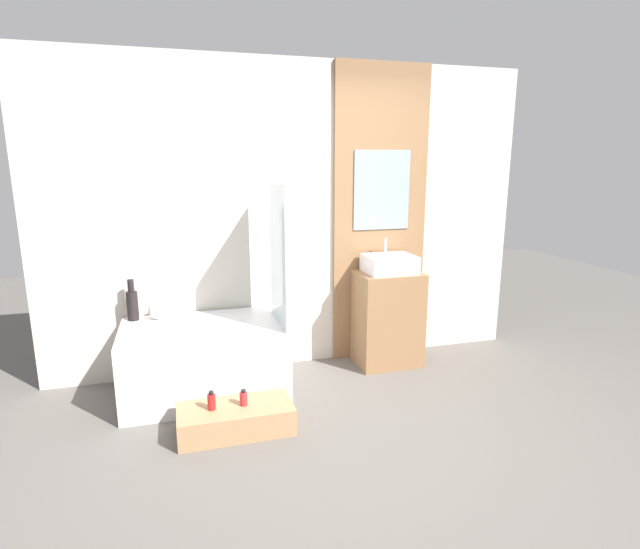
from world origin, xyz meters
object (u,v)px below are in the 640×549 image
at_px(bathtub, 205,359).
at_px(sink, 389,264).
at_px(wooden_step_bench, 236,419).
at_px(vase_tall_dark, 132,304).
at_px(vase_round_light, 157,311).
at_px(bottle_soap_primary, 212,401).
at_px(bottle_soap_secondary, 244,398).

distance_m(bathtub, sink, 1.73).
bearing_deg(sink, wooden_step_bench, -151.04).
relative_size(vase_tall_dark, vase_round_light, 2.51).
xyz_separation_m(vase_tall_dark, bottle_soap_primary, (0.52, -0.93, -0.45)).
relative_size(vase_tall_dark, bottle_soap_secondary, 2.95).
height_order(sink, vase_round_light, sink).
bearing_deg(bottle_soap_primary, sink, 26.59).
height_order(bathtub, bottle_soap_primary, bathtub).
distance_m(wooden_step_bench, bottle_soap_primary, 0.21).
relative_size(wooden_step_bench, vase_round_light, 5.84).
bearing_deg(bottle_soap_secondary, vase_round_light, 121.25).
relative_size(bathtub, vase_tall_dark, 3.72).
xyz_separation_m(wooden_step_bench, vase_round_light, (-0.50, 0.91, 0.53)).
bearing_deg(vase_tall_dark, bottle_soap_secondary, -51.89).
bearing_deg(vase_tall_dark, bottle_soap_primary, -60.78).
height_order(vase_tall_dark, vase_round_light, vase_tall_dark).
xyz_separation_m(bathtub, bottle_soap_primary, (0.01, -0.64, -0.04)).
xyz_separation_m(wooden_step_bench, sink, (1.45, 0.80, 0.82)).
xyz_separation_m(bottle_soap_primary, bottle_soap_secondary, (0.21, 0.00, -0.01)).
bearing_deg(wooden_step_bench, bottle_soap_primary, -180.00).
xyz_separation_m(vase_tall_dark, vase_round_light, (0.18, -0.02, -0.07)).
distance_m(sink, vase_round_light, 1.97).
distance_m(bathtub, bottle_soap_primary, 0.64).
relative_size(vase_round_light, bottle_soap_secondary, 1.17).
bearing_deg(bottle_soap_primary, bathtub, 90.50).
relative_size(wooden_step_bench, sink, 1.81).
distance_m(vase_tall_dark, bottle_soap_secondary, 1.27).
xyz_separation_m(sink, vase_round_light, (-1.94, 0.11, -0.29)).
height_order(bottle_soap_primary, bottle_soap_secondary, bottle_soap_primary).
bearing_deg(bathtub, wooden_step_bench, -76.12).
height_order(sink, vase_tall_dark, sink).
xyz_separation_m(vase_tall_dark, bottle_soap_secondary, (0.73, -0.93, -0.46)).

